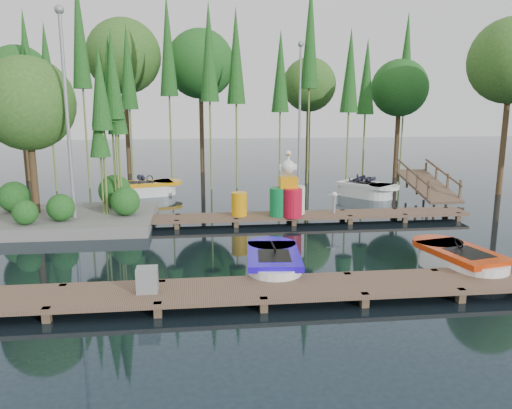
{
  "coord_description": "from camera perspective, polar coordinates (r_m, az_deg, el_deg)",
  "views": [
    {
      "loc": [
        -1.28,
        -14.68,
        4.25
      ],
      "look_at": [
        0.5,
        0.5,
        1.1
      ],
      "focal_mm": 35.0,
      "sensor_mm": 36.0,
      "label": 1
    }
  ],
  "objects": [
    {
      "name": "lamp_rear",
      "position": [
        26.22,
        5.03,
        11.62
      ],
      "size": [
        0.3,
        0.3,
        7.25
      ],
      "color": "gray",
      "rests_on": "ground"
    },
    {
      "name": "ramp",
      "position": [
        23.83,
        18.98,
        2.16
      ],
      "size": [
        1.5,
        3.94,
        1.49
      ],
      "color": "brown",
      "rests_on": "ground"
    },
    {
      "name": "island",
      "position": [
        18.69,
        -22.45,
        7.5
      ],
      "size": [
        6.2,
        4.2,
        6.75
      ],
      "color": "slate",
      "rests_on": "ground"
    },
    {
      "name": "seagull_post",
      "position": [
        18.18,
        8.95,
        0.65
      ],
      "size": [
        0.49,
        0.26,
        0.78
      ],
      "color": "gray",
      "rests_on": "far_dock"
    },
    {
      "name": "yellow_barrel",
      "position": [
        17.6,
        -1.93,
        0.05
      ],
      "size": [
        0.56,
        0.56,
        0.83
      ],
      "primitive_type": "cylinder",
      "color": "orange",
      "rests_on": "far_dock"
    },
    {
      "name": "lamp_island",
      "position": [
        17.69,
        -20.88,
        10.93
      ],
      "size": [
        0.3,
        0.3,
        7.25
      ],
      "color": "gray",
      "rests_on": "ground"
    },
    {
      "name": "boat_yellow_far",
      "position": [
        23.64,
        -12.28,
        1.8
      ],
      "size": [
        3.25,
        2.07,
        1.51
      ],
      "rotation": [
        0.0,
        0.0,
        -0.09
      ],
      "color": "white",
      "rests_on": "ground"
    },
    {
      "name": "boat_blue",
      "position": [
        12.52,
        2.01,
        -6.88
      ],
      "size": [
        1.54,
        2.93,
        0.95
      ],
      "rotation": [
        0.0,
        0.0,
        -0.1
      ],
      "color": "white",
      "rests_on": "ground"
    },
    {
      "name": "drum_cluster",
      "position": [
        17.62,
        3.78,
        0.91
      ],
      "size": [
        1.33,
        1.22,
        2.3
      ],
      "color": "#0D783A",
      "rests_on": "far_dock"
    },
    {
      "name": "boat_white_far",
      "position": [
        23.34,
        12.43,
        1.67
      ],
      "size": [
        2.96,
        3.18,
        1.42
      ],
      "rotation": [
        0.0,
        0.0,
        -0.18
      ],
      "color": "white",
      "rests_on": "ground"
    },
    {
      "name": "boat_red",
      "position": [
        13.71,
        22.27,
        -6.08
      ],
      "size": [
        1.88,
        3.08,
        0.96
      ],
      "rotation": [
        0.0,
        0.0,
        0.22
      ],
      "color": "white",
      "rests_on": "ground"
    },
    {
      "name": "utility_cabinet",
      "position": [
        10.88,
        -12.33,
        -8.39
      ],
      "size": [
        0.44,
        0.37,
        0.54
      ],
      "primitive_type": "cube",
      "color": "gray",
      "rests_on": "near_dock"
    },
    {
      "name": "tree_screen",
      "position": [
        25.36,
        -8.71,
        15.73
      ],
      "size": [
        34.42,
        18.53,
        10.31
      ],
      "color": "#49351F",
      "rests_on": "ground"
    },
    {
      "name": "ground_plane",
      "position": [
        15.34,
        -1.64,
        -4.45
      ],
      "size": [
        90.0,
        90.0,
        0.0
      ],
      "primitive_type": "plane",
      "color": "#1B2933"
    },
    {
      "name": "far_dock",
      "position": [
        17.79,
        0.85,
        -1.42
      ],
      "size": [
        15.0,
        1.2,
        0.5
      ],
      "color": "brown",
      "rests_on": "ground"
    },
    {
      "name": "near_dock",
      "position": [
        11.02,
        0.45,
        -9.72
      ],
      "size": [
        18.0,
        1.5,
        0.5
      ],
      "color": "brown",
      "rests_on": "ground"
    }
  ]
}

